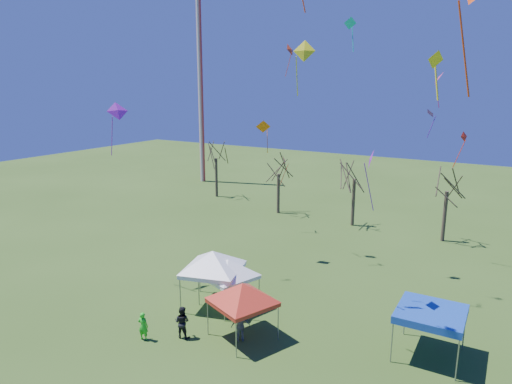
# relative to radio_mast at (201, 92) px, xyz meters

# --- Properties ---
(ground) EXTENTS (140.00, 140.00, 0.00)m
(ground) POSITION_rel_radio_mast_xyz_m (28.00, -34.00, -12.50)
(ground) COLOR #304B18
(ground) RESTS_ON ground
(radio_mast) EXTENTS (0.70, 0.70, 25.00)m
(radio_mast) POSITION_rel_radio_mast_xyz_m (0.00, 0.00, 0.00)
(radio_mast) COLOR silver
(radio_mast) RESTS_ON ground
(tree_0) EXTENTS (3.83, 3.83, 8.44)m
(tree_0) POSITION_rel_radio_mast_xyz_m (7.15, -6.62, -6.01)
(tree_0) COLOR #3D2D21
(tree_0) RESTS_ON ground
(tree_1) EXTENTS (3.42, 3.42, 7.54)m
(tree_1) POSITION_rel_radio_mast_xyz_m (17.23, -9.35, -6.71)
(tree_1) COLOR #3D2D21
(tree_1) RESTS_ON ground
(tree_2) EXTENTS (3.71, 3.71, 8.18)m
(tree_2) POSITION_rel_radio_mast_xyz_m (25.63, -9.62, -6.21)
(tree_2) COLOR #3D2D21
(tree_2) RESTS_ON ground
(tree_3) EXTENTS (3.59, 3.59, 7.91)m
(tree_3) POSITION_rel_radio_mast_xyz_m (34.03, -9.96, -6.42)
(tree_3) COLOR #3D2D21
(tree_3) RESTS_ON ground
(tent_white_west) EXTENTS (4.50, 4.50, 4.12)m
(tent_white_west) POSITION_rel_radio_mast_xyz_m (23.76, -30.19, -9.18)
(tent_white_west) COLOR gray
(tent_white_west) RESTS_ON ground
(tent_white_mid) EXTENTS (3.82, 3.82, 3.56)m
(tent_white_mid) POSITION_rel_radio_mast_xyz_m (24.66, -29.83, -9.63)
(tent_white_mid) COLOR gray
(tent_white_mid) RESTS_ON ground
(tent_red) EXTENTS (3.84, 3.84, 3.66)m
(tent_red) POSITION_rel_radio_mast_xyz_m (27.34, -32.46, -9.55)
(tent_red) COLOR gray
(tent_red) RESTS_ON ground
(tent_blue) EXTENTS (3.26, 3.26, 2.52)m
(tent_blue) POSITION_rel_radio_mast_xyz_m (36.35, -29.14, -10.19)
(tent_blue) COLOR gray
(tent_blue) RESTS_ON ground
(person_dark) EXTENTS (1.00, 0.85, 1.79)m
(person_dark) POSITION_rel_radio_mast_xyz_m (24.51, -34.13, -11.60)
(person_dark) COLOR black
(person_dark) RESTS_ON ground
(person_green) EXTENTS (0.65, 0.51, 1.59)m
(person_green) POSITION_rel_radio_mast_xyz_m (22.87, -35.39, -11.71)
(person_green) COLOR #22CB20
(person_green) RESTS_ON ground
(person_grey) EXTENTS (1.06, 0.93, 1.71)m
(person_grey) POSITION_rel_radio_mast_xyz_m (27.44, -32.81, -11.64)
(person_grey) COLOR slate
(person_grey) RESTS_ON ground
(kite_22) EXTENTS (0.87, 0.98, 2.75)m
(kite_22) POSITION_rel_radio_mast_xyz_m (35.42, -14.41, -2.89)
(kite_22) COLOR red
(kite_22) RESTS_ON ground
(kite_27) EXTENTS (1.10, 0.75, 2.61)m
(kite_27) POSITION_rel_radio_mast_xyz_m (29.94, -30.99, 2.45)
(kite_27) COLOR yellow
(kite_27) RESTS_ON ground
(kite_9) EXTENTS (0.62, 0.67, 1.65)m
(kite_9) POSITION_rel_radio_mast_xyz_m (36.53, -34.87, 1.68)
(kite_9) COLOR yellow
(kite_9) RESTS_ON ground
(kite_17) EXTENTS (0.68, 1.08, 3.18)m
(kite_17) POSITION_rel_radio_mast_xyz_m (32.98, -29.57, -2.66)
(kite_17) COLOR purple
(kite_17) RESTS_ON ground
(kite_11) EXTENTS (1.30, 1.17, 2.47)m
(kite_11) POSITION_rel_radio_mast_xyz_m (22.29, -21.48, -2.11)
(kite_11) COLOR orange
(kite_11) RESTS_ON ground
(kite_2) EXTENTS (0.67, 1.25, 3.07)m
(kite_2) POSITION_rel_radio_mast_xyz_m (19.15, -10.90, 4.21)
(kite_2) COLOR #E74115
(kite_2) RESTS_ON ground
(kite_18) EXTENTS (0.54, 0.77, 1.82)m
(kite_18) POSITION_rel_radio_mast_xyz_m (35.27, -26.38, 1.22)
(kite_18) COLOR #E8337B
(kite_18) RESTS_ON ground
(kite_13) EXTENTS (1.01, 1.18, 2.81)m
(kite_13) POSITION_rel_radio_mast_xyz_m (20.42, -14.29, -5.82)
(kite_13) COLOR red
(kite_13) RESTS_ON ground
(kite_24) EXTENTS (0.97, 0.90, 2.28)m
(kite_24) POSITION_rel_radio_mast_xyz_m (28.35, -20.36, 4.94)
(kite_24) COLOR #0CC2AE
(kite_24) RESTS_ON ground
(kite_19) EXTENTS (1.06, 1.10, 2.40)m
(kite_19) POSITION_rel_radio_mast_xyz_m (32.37, -11.23, -1.35)
(kite_19) COLOR #4F17A2
(kite_19) RESTS_ON ground
(kite_14) EXTENTS (1.42, 1.62, 3.56)m
(kite_14) POSITION_rel_radio_mast_xyz_m (16.32, -30.16, -0.72)
(kite_14) COLOR purple
(kite_14) RESTS_ON ground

